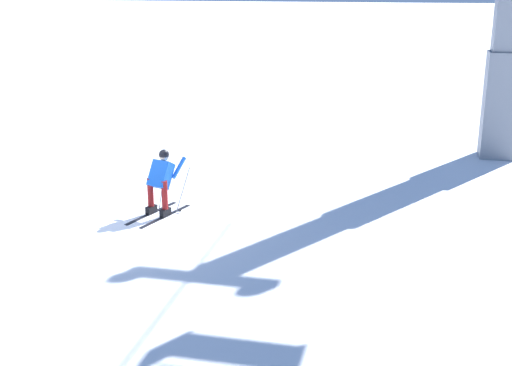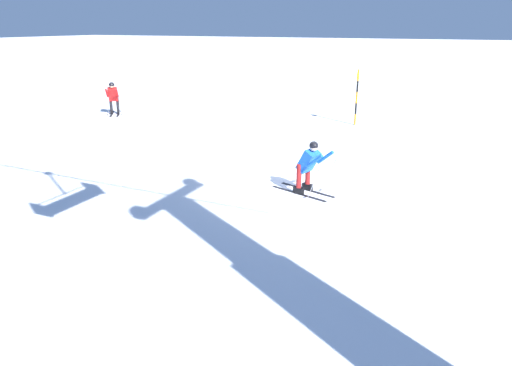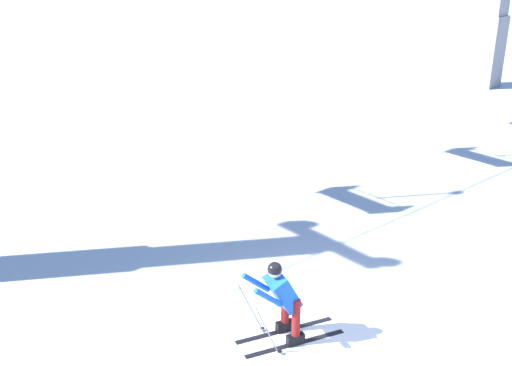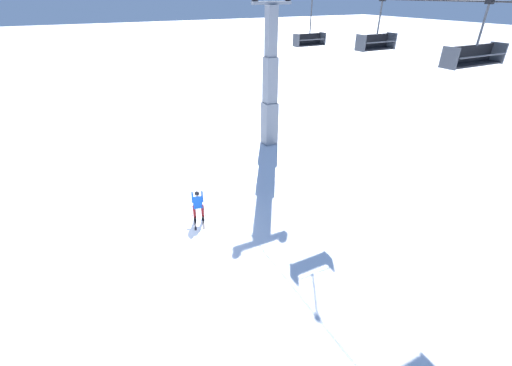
% 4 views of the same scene
% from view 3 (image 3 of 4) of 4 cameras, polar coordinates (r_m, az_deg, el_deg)
% --- Properties ---
extents(ground_plane, '(260.00, 260.00, 0.00)m').
position_cam_3_polar(ground_plane, '(9.74, 9.93, -15.06)').
color(ground_plane, white).
extents(skier_carving_main, '(1.73, 1.02, 1.50)m').
position_cam_3_polar(skier_carving_main, '(9.39, 2.46, -10.48)').
color(skier_carving_main, black).
rests_on(skier_carving_main, ground_plane).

